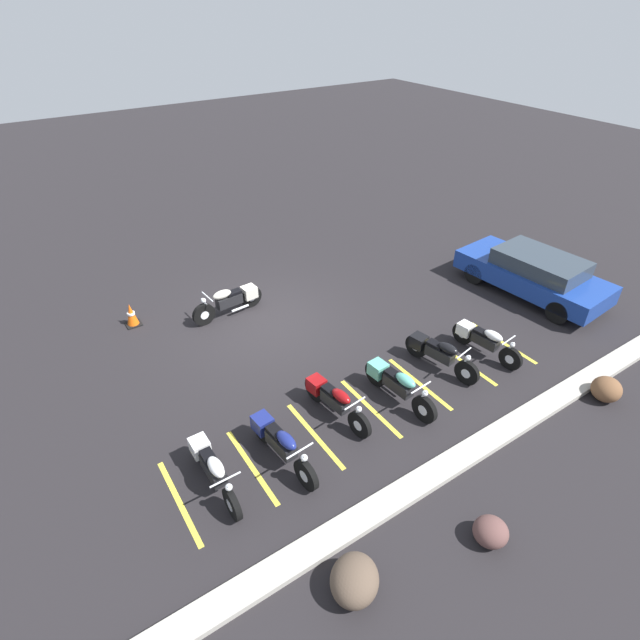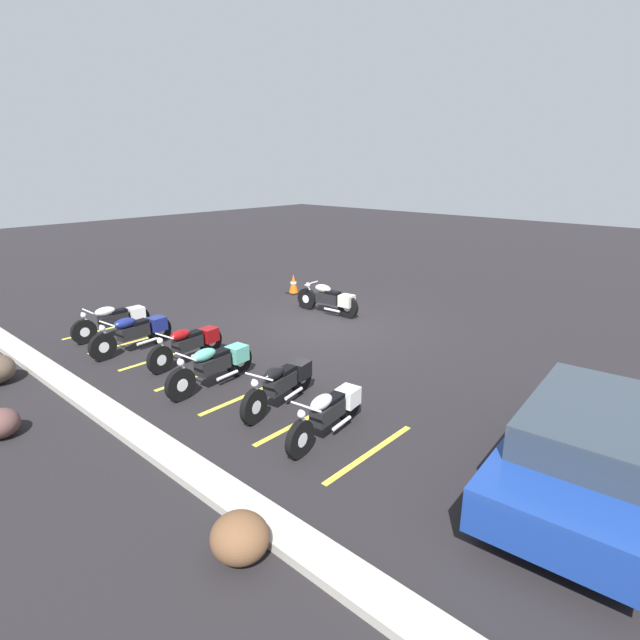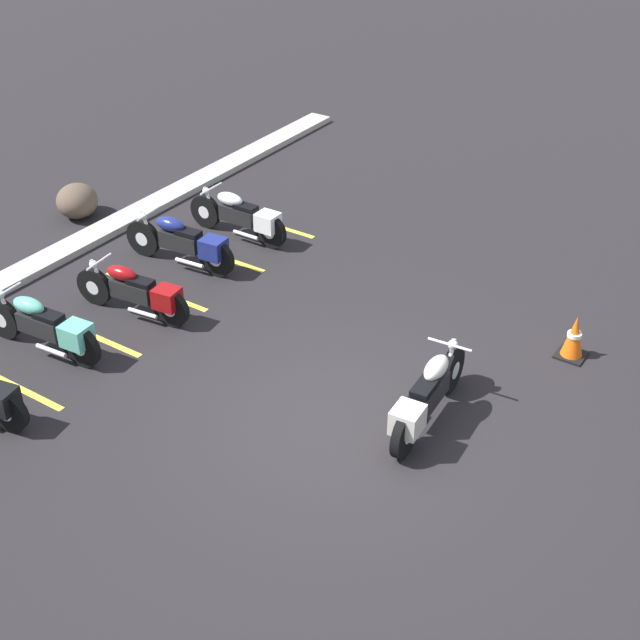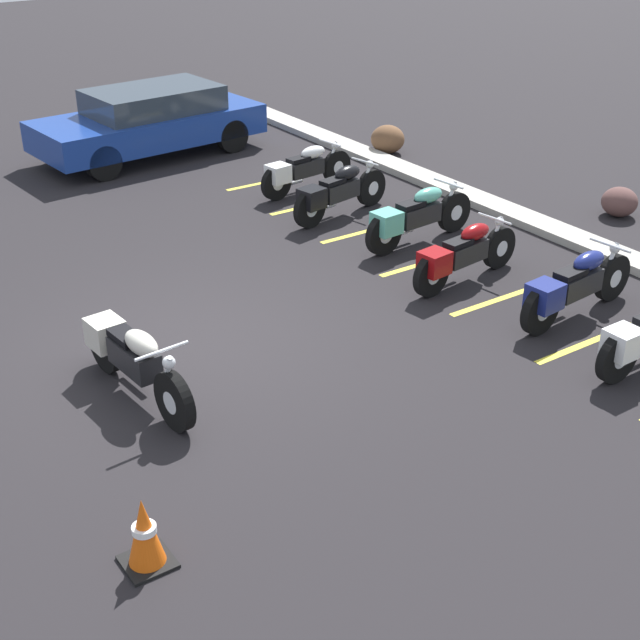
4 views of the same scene
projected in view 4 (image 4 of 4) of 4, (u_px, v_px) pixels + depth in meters
ground at (188, 347)px, 10.49m from camera, size 60.00×60.00×0.00m
motorcycle_cream_featured at (132, 357)px, 9.38m from camera, size 2.12×0.59×0.83m
parked_bike_0 at (303, 169)px, 15.20m from camera, size 0.60×1.95×0.77m
parked_bike_1 at (337, 192)px, 14.10m from camera, size 0.71×2.01×0.80m
parked_bike_2 at (415, 216)px, 13.10m from camera, size 0.59×2.09×0.82m
parked_bike_3 at (462, 255)px, 11.89m from camera, size 0.61×1.99×0.79m
parked_bike_4 at (574, 286)px, 10.95m from camera, size 0.60×2.10×0.83m
car_blue at (150, 121)px, 17.00m from camera, size 2.15×4.44×1.29m
concrete_curb at (556, 231)px, 13.60m from camera, size 18.00×0.50×0.12m
landscape_rock_0 at (388, 139)px, 17.33m from camera, size 0.86×0.84×0.54m
landscape_rock_1 at (619, 202)px, 14.26m from camera, size 0.79×0.79×0.47m
traffic_cone at (145, 534)px, 7.12m from camera, size 0.40×0.40×0.65m
stall_line_0 at (278, 179)px, 15.99m from camera, size 0.10×2.10×0.00m
stall_line_1 at (324, 202)px, 14.93m from camera, size 0.10×2.10×0.00m
stall_line_2 at (377, 228)px, 13.86m from camera, size 0.10×2.10×0.00m
stall_line_3 at (438, 259)px, 12.80m from camera, size 0.10×2.10×0.00m
stall_line_4 at (511, 295)px, 11.74m from camera, size 0.10×2.10×0.00m
stall_line_5 at (598, 338)px, 10.67m from camera, size 0.10×2.10×0.00m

